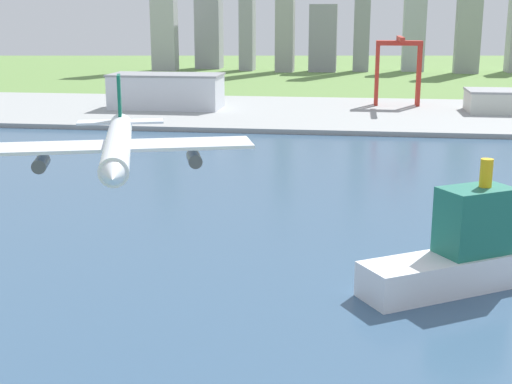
{
  "coord_description": "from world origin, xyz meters",
  "views": [
    {
      "loc": [
        32.2,
        80.36,
        56.81
      ],
      "look_at": [
        11.0,
        232.77,
        18.14
      ],
      "focal_mm": 49.75,
      "sensor_mm": 36.0,
      "label": 1
    }
  ],
  "objects_px": {
    "airplane_landing": "(118,145)",
    "warehouse_main": "(166,91)",
    "ferry_boat": "(461,253)",
    "warehouse_annex": "(508,101)",
    "port_crane_red": "(399,55)"
  },
  "relations": [
    {
      "from": "airplane_landing",
      "to": "warehouse_main",
      "type": "xyz_separation_m",
      "value": [
        -76.98,
        313.01,
        -25.82
      ]
    },
    {
      "from": "warehouse_main",
      "to": "airplane_landing",
      "type": "bearing_deg",
      "value": -76.18
    },
    {
      "from": "airplane_landing",
      "to": "warehouse_main",
      "type": "relative_size",
      "value": 0.65
    },
    {
      "from": "ferry_boat",
      "to": "warehouse_main",
      "type": "xyz_separation_m",
      "value": [
        -133.84,
        263.58,
        4.72
      ]
    },
    {
      "from": "warehouse_annex",
      "to": "ferry_boat",
      "type": "bearing_deg",
      "value": -103.0
    },
    {
      "from": "port_crane_red",
      "to": "warehouse_annex",
      "type": "distance_m",
      "value": 68.86
    },
    {
      "from": "warehouse_main",
      "to": "warehouse_annex",
      "type": "distance_m",
      "value": 197.19
    },
    {
      "from": "port_crane_red",
      "to": "airplane_landing",
      "type": "bearing_deg",
      "value": -99.74
    },
    {
      "from": "airplane_landing",
      "to": "ferry_boat",
      "type": "xyz_separation_m",
      "value": [
        56.86,
        49.43,
        -30.53
      ]
    },
    {
      "from": "airplane_landing",
      "to": "ferry_boat",
      "type": "bearing_deg",
      "value": 41.0
    },
    {
      "from": "ferry_boat",
      "to": "warehouse_annex",
      "type": "height_order",
      "value": "ferry_boat"
    },
    {
      "from": "ferry_boat",
      "to": "port_crane_red",
      "type": "height_order",
      "value": "port_crane_red"
    },
    {
      "from": "ferry_boat",
      "to": "warehouse_annex",
      "type": "bearing_deg",
      "value": 77.0
    },
    {
      "from": "airplane_landing",
      "to": "warehouse_main",
      "type": "height_order",
      "value": "airplane_landing"
    },
    {
      "from": "warehouse_annex",
      "to": "airplane_landing",
      "type": "bearing_deg",
      "value": -110.39
    }
  ]
}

